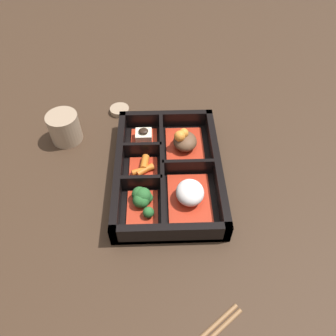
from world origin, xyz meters
The scene contains 10 objects.
ground_plane centered at (0.00, 0.00, 0.00)m, with size 3.00×3.00×0.00m, color #382619.
bento_base centered at (0.00, 0.00, 0.01)m, with size 0.31×0.21×0.01m.
bento_rim centered at (0.00, 0.00, 0.02)m, with size 0.31×0.21×0.05m.
bowl_stew centered at (-0.07, 0.04, 0.03)m, with size 0.12×0.08×0.05m.
bowl_rice centered at (0.07, 0.04, 0.03)m, with size 0.12×0.08×0.04m.
bowl_tofu centered at (-0.10, -0.05, 0.02)m, with size 0.07×0.06×0.03m.
bowl_carrots centered at (-0.01, -0.05, 0.02)m, with size 0.07×0.06×0.02m.
bowl_greens centered at (0.08, -0.05, 0.03)m, with size 0.08×0.06×0.04m.
tea_cup centered at (-0.12, -0.23, 0.04)m, with size 0.07×0.07×0.07m.
sauce_dish centered at (-0.21, -0.11, 0.01)m, with size 0.05×0.05×0.01m.
Camera 1 is at (0.43, -0.01, 0.53)m, focal length 35.00 mm.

